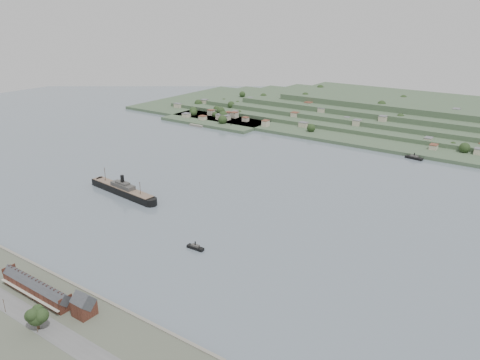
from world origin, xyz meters
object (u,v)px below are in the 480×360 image
Objects in this scene: terrace_row at (36,288)px; gabled_building at (84,305)px; tugboat at (195,247)px; steamship at (121,189)px; fig_tree at (36,316)px.

terrace_row is 37.74m from gabled_building.
gabled_building reaches higher than tugboat.
terrace_row is 4.24× the size of tugboat.
terrace_row is 162.25m from steamship.
steamship is 128.73m from tugboat.
fig_tree is (27.85, -17.23, 3.22)m from terrace_row.
fig_tree is at bearing -94.15° from tugboat.
terrace_row is 32.90m from fig_tree.
gabled_building reaches higher than terrace_row.
terrace_row is at bearing 148.26° from fig_tree.
gabled_building is (37.50, 4.02, 1.34)m from terrace_row.
fig_tree reaches higher than tugboat.
fig_tree reaches higher than terrace_row.
steamship is at bearing 132.72° from gabled_building.
fig_tree is at bearing -53.71° from steamship.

